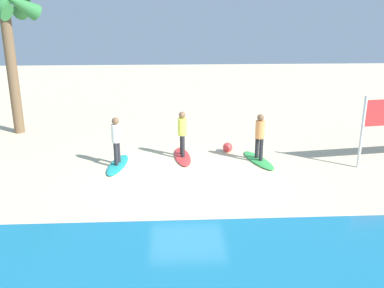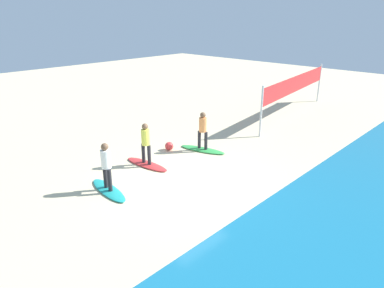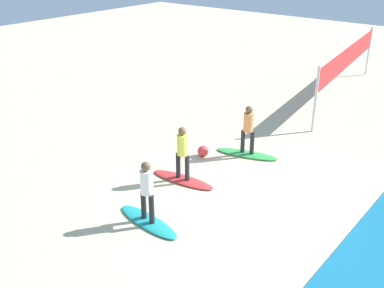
# 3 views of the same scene
# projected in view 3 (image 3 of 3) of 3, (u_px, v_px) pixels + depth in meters

# --- Properties ---
(ground_plane) EXTENTS (60.00, 60.00, 0.00)m
(ground_plane) POSITION_uv_depth(u_px,v_px,m) (240.00, 201.00, 12.98)
(ground_plane) COLOR beige
(surfboard_green) EXTENTS (1.09, 2.17, 0.09)m
(surfboard_green) POSITION_uv_depth(u_px,v_px,m) (247.00, 154.00, 15.63)
(surfboard_green) COLOR green
(surfboard_green) RESTS_ON ground
(surfer_green) EXTENTS (0.32, 0.45, 1.64)m
(surfer_green) POSITION_uv_depth(u_px,v_px,m) (248.00, 126.00, 15.23)
(surfer_green) COLOR #232328
(surfer_green) RESTS_ON surfboard_green
(surfboard_red) EXTENTS (0.74, 2.14, 0.09)m
(surfboard_red) POSITION_uv_depth(u_px,v_px,m) (183.00, 180.00, 14.00)
(surfboard_red) COLOR red
(surfboard_red) RESTS_ON ground
(surfer_red) EXTENTS (0.32, 0.46, 1.64)m
(surfer_red) POSITION_uv_depth(u_px,v_px,m) (183.00, 149.00, 13.60)
(surfer_red) COLOR #232328
(surfer_red) RESTS_ON surfboard_red
(surfboard_teal) EXTENTS (0.83, 2.16, 0.09)m
(surfboard_teal) POSITION_uv_depth(u_px,v_px,m) (148.00, 221.00, 11.96)
(surfboard_teal) COLOR teal
(surfboard_teal) RESTS_ON ground
(surfer_teal) EXTENTS (0.32, 0.46, 1.64)m
(surfer_teal) POSITION_uv_depth(u_px,v_px,m) (147.00, 187.00, 11.55)
(surfer_teal) COLOR #232328
(surfer_teal) RESTS_ON surfboard_teal
(volleyball_net) EXTENTS (9.02, 1.32, 2.50)m
(volleyball_net) POSITION_uv_depth(u_px,v_px,m) (348.00, 59.00, 20.37)
(volleyball_net) COLOR silver
(volleyball_net) RESTS_ON ground
(beach_ball) EXTENTS (0.37, 0.37, 0.37)m
(beach_ball) POSITION_uv_depth(u_px,v_px,m) (203.00, 151.00, 15.51)
(beach_ball) COLOR #E53838
(beach_ball) RESTS_ON ground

